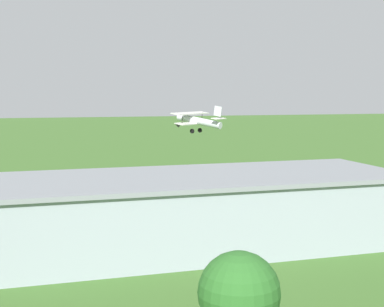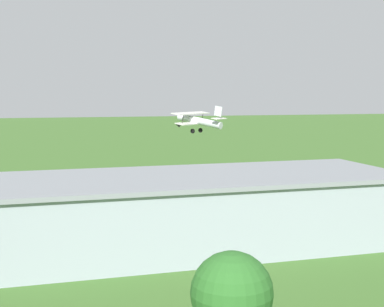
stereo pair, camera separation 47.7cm
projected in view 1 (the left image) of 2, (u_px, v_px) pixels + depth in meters
The scene contains 6 objects.
ground_plane at pixel (146, 179), 83.73m from camera, with size 400.00×400.00×0.00m, color #3D6628.
hangar at pixel (197, 210), 47.30m from camera, with size 35.47×14.50×5.95m.
biplane at pixel (197, 120), 77.84m from camera, with size 7.52×7.60×3.79m.
person_at_fence_line at pixel (322, 204), 61.12m from camera, with size 0.54×0.54×1.57m.
person_crossing_taxiway at pixel (313, 195), 65.93m from camera, with size 0.49×0.49×1.61m.
tree_by_windsock at pixel (239, 294), 24.44m from camera, with size 3.60×3.60×6.05m.
Camera 1 is at (14.94, 81.74, 12.88)m, focal length 53.26 mm.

